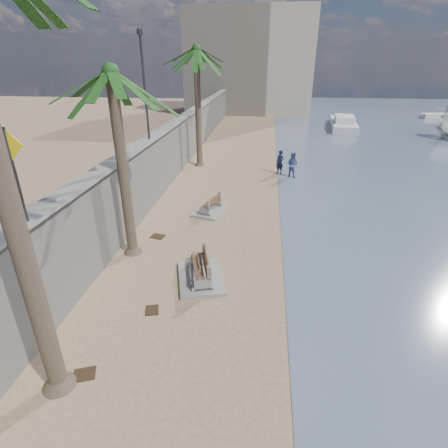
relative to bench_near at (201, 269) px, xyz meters
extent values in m
plane|color=#A38264|center=(1.08, -4.62, -0.43)|extent=(140.00, 140.00, 0.00)
cube|color=gray|center=(-4.12, 15.38, 1.32)|extent=(0.45, 70.00, 3.50)
cube|color=gray|center=(-4.12, 15.38, 3.12)|extent=(0.80, 70.00, 0.12)
cube|color=#B7AA93|center=(-0.92, 47.38, 6.57)|extent=(18.00, 12.00, 14.00)
cube|color=gray|center=(0.00, 0.00, -0.37)|extent=(2.17, 2.70, 0.13)
cube|color=gray|center=(-0.61, 6.34, -0.37)|extent=(1.92, 2.37, 0.11)
cylinder|color=brown|center=(-2.69, -5.04, 4.34)|extent=(0.44, 0.44, 9.53)
cylinder|color=brown|center=(-3.22, 1.65, 3.10)|extent=(0.42, 0.42, 7.06)
cylinder|color=brown|center=(-2.86, 15.32, 3.62)|extent=(0.44, 0.44, 8.10)
cylinder|color=#2D2D33|center=(-3.92, -3.12, 4.38)|extent=(0.07, 0.07, 2.40)
cube|color=yellow|center=(-3.92, -3.12, 5.17)|extent=(0.78, 0.03, 0.78)
cylinder|color=#2D2D33|center=(-4.02, 7.38, 5.68)|extent=(0.12, 0.12, 5.00)
cylinder|color=#2D2D33|center=(-4.02, 7.38, 8.18)|extent=(0.28, 0.28, 0.25)
imported|color=#131434|center=(3.21, 13.76, 0.54)|extent=(0.84, 0.81, 1.94)
imported|color=#455A90|center=(4.04, 13.21, 0.53)|extent=(1.17, 1.11, 1.92)
cube|color=silver|center=(26.92, 43.19, -0.18)|extent=(6.68, 2.50, 0.70)
cube|color=#382616|center=(-2.23, -4.67, -0.42)|extent=(0.68, 0.61, 0.03)
cube|color=#382616|center=(-2.60, 3.17, -0.42)|extent=(0.70, 0.61, 0.03)
cube|color=#382616|center=(-1.26, -1.96, -0.42)|extent=(0.55, 0.62, 0.03)
camera|label=1|loc=(2.16, -10.72, 7.00)|focal=28.00mm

